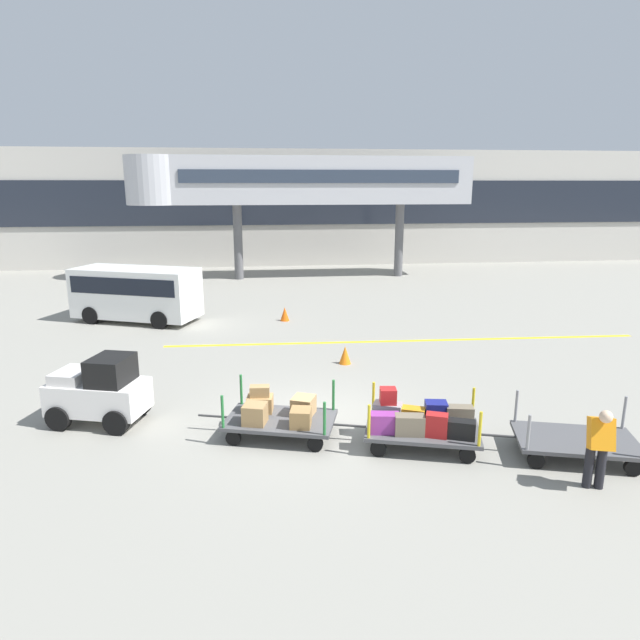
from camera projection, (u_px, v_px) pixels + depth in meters
name	position (u px, v px, depth m)	size (l,w,h in m)	color
ground_plane	(311.00, 421.00, 12.71)	(120.00, 120.00, 0.00)	gray
apron_lead_line	(405.00, 341.00, 19.19)	(16.42, 0.20, 0.01)	yellow
terminal_building	(270.00, 208.00, 36.86)	(56.84, 2.51, 7.47)	#BCB7AD
jet_bridge	(289.00, 181.00, 30.79)	(19.02, 3.00, 6.78)	#B7B7BC
baggage_tug	(99.00, 391.00, 12.46)	(2.32, 1.71, 1.58)	white
baggage_cart_lead	(279.00, 414.00, 11.88)	(3.08, 1.98, 1.10)	#4C4C4F
baggage_cart_middle	(420.00, 422.00, 11.40)	(3.08, 1.98, 1.11)	#4C4C4F
baggage_cart_tail	(576.00, 441.00, 10.96)	(3.08, 1.98, 1.10)	#4C4C4F
baggage_handler	(599.00, 445.00, 9.67)	(0.50, 0.52, 1.56)	black
shuttle_van	(136.00, 290.00, 21.72)	(5.16, 3.52, 2.10)	white
safety_cone_near	(285.00, 314.00, 21.98)	(0.36, 0.36, 0.55)	#EA590F
safety_cone_far	(345.00, 355.00, 16.71)	(0.36, 0.36, 0.55)	orange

